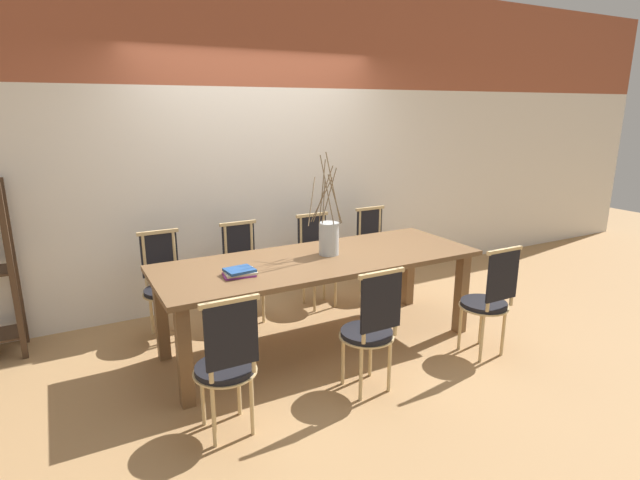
{
  "coord_description": "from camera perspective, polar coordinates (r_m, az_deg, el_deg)",
  "views": [
    {
      "loc": [
        -1.85,
        -3.43,
        1.96
      ],
      "look_at": [
        0.0,
        0.0,
        0.92
      ],
      "focal_mm": 28.0,
      "sensor_mm": 36.0,
      "label": 1
    }
  ],
  "objects": [
    {
      "name": "wall_rear",
      "position": [
        5.11,
        -7.19,
        10.81
      ],
      "size": [
        12.0,
        0.06,
        3.2
      ],
      "color": "white",
      "rests_on": "ground_plane"
    },
    {
      "name": "vase_centerpiece",
      "position": [
        4.13,
        1.01,
        0.34
      ],
      "size": [
        0.31,
        0.3,
        0.85
      ],
      "color": "#B2BCC1",
      "rests_on": "dining_table"
    },
    {
      "name": "ground_plane",
      "position": [
        4.36,
        0.0,
        -11.76
      ],
      "size": [
        16.0,
        16.0,
        0.0
      ],
      "primitive_type": "plane",
      "color": "#A87F51"
    },
    {
      "name": "chair_far_leftend",
      "position": [
        4.54,
        -17.39,
        -4.57
      ],
      "size": [
        0.39,
        0.39,
        0.93
      ],
      "rotation": [
        0.0,
        0.0,
        3.14
      ],
      "color": "black",
      "rests_on": "ground_plane"
    },
    {
      "name": "dining_table",
      "position": [
        4.1,
        0.0,
        -3.28
      ],
      "size": [
        2.65,
        0.96,
        0.77
      ],
      "color": "brown",
      "rests_on": "ground_plane"
    },
    {
      "name": "chair_near_center",
      "position": [
        4.2,
        18.77,
        -6.3
      ],
      "size": [
        0.39,
        0.39,
        0.93
      ],
      "color": "black",
      "rests_on": "ground_plane"
    },
    {
      "name": "chair_near_left",
      "position": [
        3.5,
        5.83,
        -9.84
      ],
      "size": [
        0.39,
        0.39,
        0.93
      ],
      "color": "black",
      "rests_on": "ground_plane"
    },
    {
      "name": "book_stack",
      "position": [
        3.69,
        -9.17,
        -3.65
      ],
      "size": [
        0.25,
        0.19,
        0.05
      ],
      "color": "#842D8C",
      "rests_on": "dining_table"
    },
    {
      "name": "chair_far_center",
      "position": [
        5.01,
        -0.33,
        -2.03
      ],
      "size": [
        0.39,
        0.39,
        0.93
      ],
      "rotation": [
        0.0,
        0.0,
        3.14
      ],
      "color": "black",
      "rests_on": "ground_plane"
    },
    {
      "name": "chair_far_left",
      "position": [
        4.72,
        -8.73,
        -3.32
      ],
      "size": [
        0.39,
        0.39,
        0.93
      ],
      "rotation": [
        0.0,
        0.0,
        3.14
      ],
      "color": "black",
      "rests_on": "ground_plane"
    },
    {
      "name": "chair_near_leftend",
      "position": [
        3.1,
        -10.56,
        -13.52
      ],
      "size": [
        0.39,
        0.39,
        0.93
      ],
      "color": "black",
      "rests_on": "ground_plane"
    },
    {
      "name": "chair_far_right",
      "position": [
        5.36,
        6.26,
        -0.99
      ],
      "size": [
        0.39,
        0.39,
        0.93
      ],
      "rotation": [
        0.0,
        0.0,
        3.14
      ],
      "color": "black",
      "rests_on": "ground_plane"
    }
  ]
}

